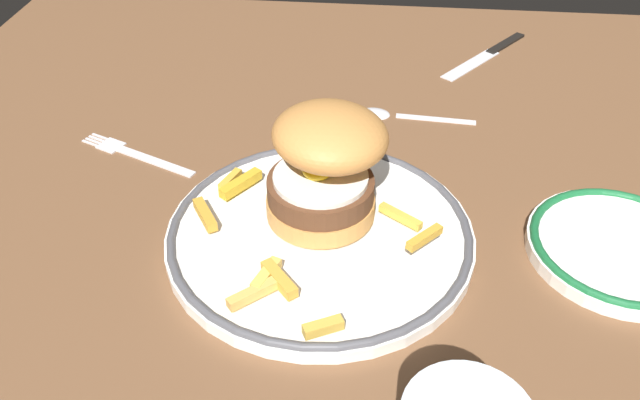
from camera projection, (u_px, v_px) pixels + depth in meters
ground_plane at (379, 237)px, 60.97cm from camera, size 111.75×103.04×4.00cm
dinner_plate at (320, 233)px, 57.12cm from camera, size 27.05×27.05×1.60cm
burger at (326, 164)px, 55.25cm from camera, size 11.15×11.15×10.20cm
fries_pile at (283, 231)px, 55.39cm from camera, size 22.09×25.58×2.21cm
side_plate at (620, 247)px, 55.71cm from camera, size 15.66×15.66×1.60cm
fork at (135, 153)px, 68.01cm from camera, size 13.77×6.96×0.36cm
knife at (492, 51)px, 86.83cm from camera, size 12.27×15.10×0.70cm
spoon at (388, 113)px, 74.13cm from camera, size 13.39×2.87×0.90cm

